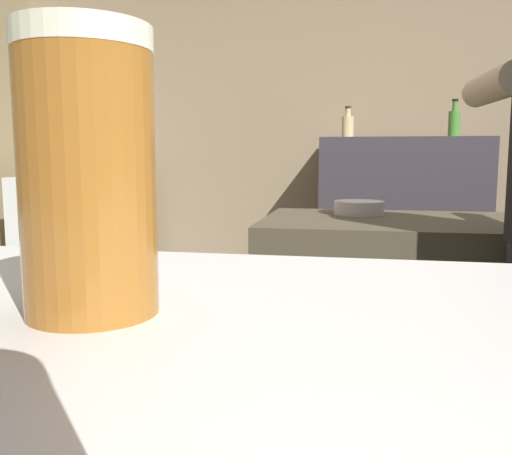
# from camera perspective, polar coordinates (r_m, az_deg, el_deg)

# --- Properties ---
(wall_back) EXTENTS (5.20, 0.10, 2.70)m
(wall_back) POSITION_cam_1_polar(r_m,az_deg,el_deg) (3.47, 17.54, 10.92)
(wall_back) COLOR #937C5D
(wall_back) RESTS_ON ground
(back_shelf) EXTENTS (0.92, 0.36, 1.22)m
(back_shelf) POSITION_cam_1_polar(r_m,az_deg,el_deg) (3.21, 14.90, -1.89)
(back_shelf) COLOR #3A353C
(back_shelf) RESTS_ON ground
(mini_fridge) EXTENTS (0.66, 0.58, 1.00)m
(mini_fridge) POSITION_cam_1_polar(r_m,az_deg,el_deg) (3.46, -17.54, -3.19)
(mini_fridge) COLOR white
(mini_fridge) RESTS_ON ground
(mixing_bowl) EXTENTS (0.17, 0.17, 0.05)m
(mixing_bowl) POSITION_cam_1_polar(r_m,az_deg,el_deg) (1.93, 10.73, 2.05)
(mixing_bowl) COLOR silver
(mixing_bowl) RESTS_ON prep_counter
(pint_glass_far) EXTENTS (0.07, 0.07, 0.15)m
(pint_glass_far) POSITION_cam_1_polar(r_m,az_deg,el_deg) (0.30, -17.18, 5.37)
(pint_glass_far) COLOR #A96825
(pint_glass_far) RESTS_ON bar_counter
(bottle_hot_sauce) EXTENTS (0.07, 0.07, 0.17)m
(bottle_hot_sauce) POSITION_cam_1_polar(r_m,az_deg,el_deg) (3.13, 9.59, 10.49)
(bottle_hot_sauce) COLOR #DBC286
(bottle_hot_sauce) RESTS_ON back_shelf
(bottle_olive_oil) EXTENTS (0.06, 0.06, 0.20)m
(bottle_olive_oil) POSITION_cam_1_polar(r_m,az_deg,el_deg) (3.14, 20.07, 10.32)
(bottle_olive_oil) COLOR #4A8D37
(bottle_olive_oil) RESTS_ON back_shelf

